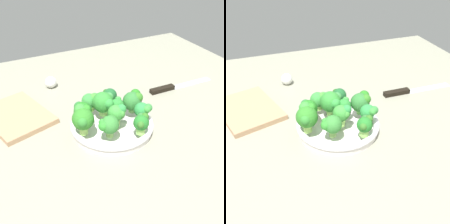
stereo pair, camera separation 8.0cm
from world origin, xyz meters
The scene contains 16 objects.
ground_plane centered at (0.00, 0.00, -1.25)cm, with size 130.00×130.00×2.50cm, color gray.
bowl centered at (0.90, 3.41, 1.66)cm, with size 24.01×24.01×3.26cm.
broccoli_floret_0 centered at (4.77, 4.08, 7.44)cm, with size 6.91×6.83×7.30cm.
broccoli_floret_1 centered at (2.51, -4.49, 7.24)cm, with size 5.65×6.31×6.58cm.
broccoli_floret_2 centered at (-5.07, 7.34, 6.91)cm, with size 4.94×5.76×6.19cm.
broccoli_floret_3 centered at (-1.54, 3.01, 7.20)cm, with size 4.65×5.24×6.50cm.
broccoli_floret_4 centered at (9.32, 0.37, 6.25)cm, with size 4.42×4.65×5.33cm.
broccoli_floret_5 centered at (8.72, 6.61, 6.63)cm, with size 4.59×5.47×5.69cm.
broccoli_floret_6 centered at (3.72, 11.16, 7.32)cm, with size 5.45×5.03×6.73cm.
broccoli_floret_7 centered at (-0.77, 12.76, 8.13)cm, with size 6.96×5.90×7.96cm.
broccoli_floret_8 centered at (-3.35, -4.06, 7.13)cm, with size 4.74×4.82×6.09cm.
broccoli_floret_9 centered at (2.59, 0.98, 6.67)cm, with size 4.32×4.41×5.68cm.
broccoli_floret_10 centered at (-7.49, -1.12, 6.61)cm, with size 4.93×4.73×5.56cm.
knife centered at (13.35, -27.77, 0.55)cm, with size 2.64×26.61×1.50cm.
cutting_board centered at (19.59, 27.33, 0.80)cm, with size 22.65×16.63×1.60cm, color tan.
garlic_bulb centered at (33.95, 11.99, 2.11)cm, with size 4.22×4.22×4.22cm, color silver.
Camera 2 is at (-61.62, 25.63, 50.79)cm, focal length 45.52 mm.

